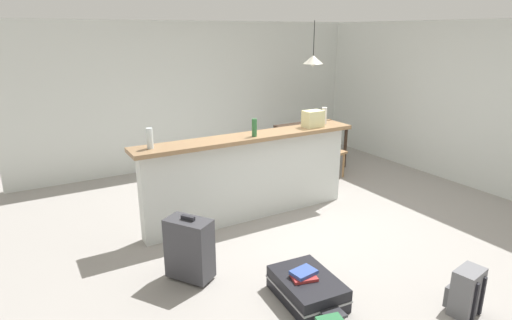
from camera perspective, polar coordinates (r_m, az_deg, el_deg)
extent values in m
cube|color=gray|center=(5.54, 6.17, -8.35)|extent=(13.00, 13.00, 0.05)
cube|color=silver|center=(7.75, -7.10, 8.80)|extent=(6.60, 0.10, 2.50)
cube|color=silver|center=(7.52, 24.34, 7.18)|extent=(0.10, 6.00, 2.50)
cube|color=silver|center=(5.40, -0.80, -2.61)|extent=(2.80, 0.20, 1.05)
cube|color=#93704C|center=(5.24, -0.83, 3.09)|extent=(2.96, 0.40, 0.05)
cylinder|color=silver|center=(4.75, -14.10, 2.84)|extent=(0.07, 0.07, 0.23)
cylinder|color=#2D6B38|center=(5.15, -0.22, 4.38)|extent=(0.06, 0.06, 0.22)
cylinder|color=silver|center=(5.94, 9.16, 5.91)|extent=(0.07, 0.07, 0.23)
cube|color=beige|center=(5.72, 7.67, 5.52)|extent=(0.26, 0.18, 0.22)
cube|color=#332319|center=(7.50, 7.53, 4.41)|extent=(1.10, 0.80, 0.04)
cylinder|color=#332319|center=(7.05, 5.94, 0.52)|extent=(0.06, 0.06, 0.70)
cylinder|color=#332319|center=(7.65, 11.89, 1.56)|extent=(0.06, 0.06, 0.70)
cylinder|color=#332319|center=(7.58, 2.92, 1.79)|extent=(0.06, 0.06, 0.70)
cylinder|color=#332319|center=(8.15, 8.72, 2.68)|extent=(0.06, 0.06, 0.70)
cube|color=#9E754C|center=(7.05, 9.97, 1.04)|extent=(0.48, 0.48, 0.04)
cube|color=#9E754C|center=(7.09, 8.92, 3.35)|extent=(0.40, 0.12, 0.48)
cylinder|color=#9E754C|center=(6.90, 10.12, -1.27)|extent=(0.04, 0.04, 0.41)
cylinder|color=#9E754C|center=(7.15, 11.67, -0.72)|extent=(0.04, 0.04, 0.41)
cylinder|color=#9E754C|center=(7.09, 8.06, -0.69)|extent=(0.04, 0.04, 0.41)
cylinder|color=#9E754C|center=(7.33, 9.64, -0.16)|extent=(0.04, 0.04, 0.41)
cylinder|color=black|center=(7.34, 7.80, 15.87)|extent=(0.01, 0.01, 0.58)
cone|color=white|center=(7.35, 7.70, 13.24)|extent=(0.34, 0.34, 0.14)
sphere|color=white|center=(7.36, 7.67, 12.62)|extent=(0.07, 0.07, 0.07)
cube|color=black|center=(4.03, 6.88, -16.73)|extent=(0.54, 0.72, 0.22)
cube|color=gray|center=(4.03, 6.88, -16.73)|extent=(0.55, 0.73, 0.02)
cube|color=#2D2D33|center=(3.76, 10.41, -19.74)|extent=(0.19, 0.15, 0.02)
cube|color=#38383D|center=(4.22, -8.93, -11.65)|extent=(0.44, 0.50, 0.60)
cylinder|color=black|center=(4.47, -10.81, -14.44)|extent=(0.06, 0.07, 0.06)
cylinder|color=black|center=(4.28, -6.57, -15.78)|extent=(0.06, 0.07, 0.06)
cube|color=#232328|center=(4.08, -9.13, -7.70)|extent=(0.11, 0.14, 0.04)
cube|color=slate|center=(4.19, 26.49, -15.57)|extent=(0.31, 0.23, 0.42)
cube|color=#515155|center=(4.26, 24.96, -15.94)|extent=(0.23, 0.10, 0.19)
cube|color=black|center=(4.23, 28.12, -15.82)|extent=(0.04, 0.03, 0.36)
cube|color=black|center=(4.11, 27.35, -16.66)|extent=(0.04, 0.03, 0.36)
cube|color=#AD2D2D|center=(3.94, 6.45, -15.40)|extent=(0.25, 0.21, 0.03)
cube|color=#334C99|center=(3.96, 6.42, -14.76)|extent=(0.24, 0.19, 0.03)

